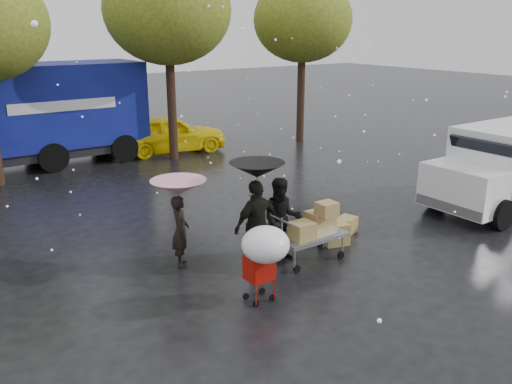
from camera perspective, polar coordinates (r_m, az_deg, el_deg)
ground at (r=11.01m, az=3.23°, el=-8.43°), size 90.00×90.00×0.00m
person_pink at (r=11.12m, az=-7.96°, el=-4.10°), size 0.56×0.65×1.49m
person_middle at (r=11.29m, az=2.71°, el=-2.88°), size 1.08×1.01×1.77m
person_black at (r=10.84m, az=0.10°, el=-3.47°), size 1.12×0.54×1.86m
umbrella_pink at (r=10.82m, az=-8.16°, el=0.49°), size 1.12×1.12×1.83m
umbrella_black at (r=10.49m, az=0.11°, el=2.32°), size 1.10×1.10×2.22m
vendor_cart at (r=11.35m, az=6.08°, el=-3.71°), size 1.52×0.80×1.27m
shopping_cart at (r=9.39m, az=0.90°, el=-5.96°), size 0.84×0.84×1.46m
white_van at (r=16.12m, az=25.27°, el=2.64°), size 4.91×2.18×2.20m
blue_truck at (r=20.20m, az=-22.71°, el=7.35°), size 8.30×2.60×3.50m
box_ground_near at (r=12.38m, az=8.34°, el=-4.34°), size 0.65×0.58×0.49m
box_ground_far at (r=13.09m, az=9.48°, el=-3.45°), size 0.58×0.51×0.38m
yellow_taxi at (r=21.25m, az=-9.14°, el=6.09°), size 4.57×2.46×1.48m
tree_row at (r=18.68m, az=-17.87°, el=17.24°), size 21.60×4.40×7.12m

